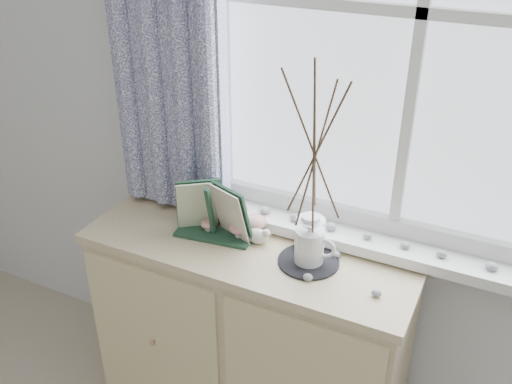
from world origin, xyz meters
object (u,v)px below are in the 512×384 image
Objects in this scene: botanical_book at (208,213)px; sideboard at (250,336)px; toadstool_cluster at (237,218)px; twig_pitcher at (315,148)px.

sideboard is at bearing 5.76° from botanical_book.
twig_pitcher is (0.31, -0.07, 0.37)m from toadstool_cluster.
twig_pitcher is at bearing -0.67° from sideboard.
sideboard is at bearing 174.44° from twig_pitcher.
sideboard is 0.56m from botanical_book.
sideboard is 0.88m from twig_pitcher.
toadstool_cluster is (-0.08, 0.07, 0.48)m from sideboard.
botanical_book is at bearing -166.48° from sideboard.
sideboard is 5.21× the size of toadstool_cluster.
twig_pitcher is (0.23, -0.00, 0.85)m from sideboard.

